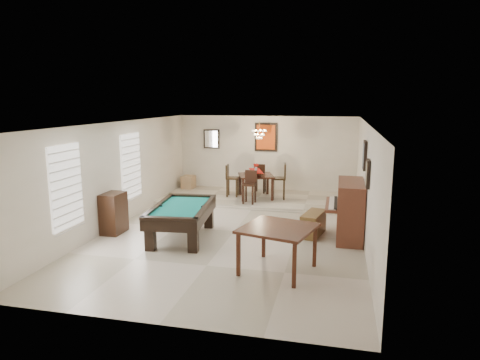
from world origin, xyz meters
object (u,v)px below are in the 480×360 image
at_px(apothecary_chest, 114,213).
at_px(dining_chair_east, 279,181).
at_px(corner_bench, 188,182).
at_px(flower_vase, 256,167).
at_px(pool_table, 182,222).
at_px(square_table, 278,249).
at_px(upright_piano, 343,210).
at_px(chandelier, 259,131).
at_px(piano_bench, 313,224).
at_px(dining_table, 256,184).
at_px(dining_chair_south, 249,187).
at_px(dining_chair_west, 233,181).
at_px(dining_chair_north, 260,178).

relative_size(apothecary_chest, dining_chair_east, 0.88).
bearing_deg(corner_bench, flower_vase, -19.60).
bearing_deg(pool_table, square_table, -36.87).
bearing_deg(square_table, dining_chair_east, 97.72).
distance_m(upright_piano, chandelier, 4.28).
bearing_deg(dining_chair_east, chandelier, -102.16).
bearing_deg(piano_bench, apothecary_chest, -168.83).
height_order(upright_piano, piano_bench, upright_piano).
height_order(dining_table, flower_vase, flower_vase).
bearing_deg(chandelier, piano_bench, -58.51).
bearing_deg(dining_chair_south, dining_table, 91.29).
bearing_deg(square_table, dining_chair_west, 112.26).
relative_size(dining_chair_west, dining_chair_east, 0.91).
xyz_separation_m(upright_piano, dining_table, (-2.62, 3.02, -0.11)).
xyz_separation_m(flower_vase, dining_chair_west, (-0.76, 0.03, -0.46)).
height_order(square_table, apothecary_chest, apothecary_chest).
distance_m(upright_piano, dining_chair_west, 4.55).
height_order(square_table, corner_bench, square_table).
distance_m(corner_bench, chandelier, 3.33).
relative_size(upright_piano, piano_bench, 1.63).
relative_size(piano_bench, dining_chair_west, 0.96).
relative_size(square_table, dining_chair_south, 1.27).
bearing_deg(apothecary_chest, upright_piano, 9.48).
xyz_separation_m(pool_table, corner_bench, (-1.57, 4.81, -0.03)).
distance_m(dining_chair_south, dining_chair_north, 1.55).
bearing_deg(square_table, upright_piano, 62.91).
bearing_deg(dining_chair_east, square_table, -0.10).
bearing_deg(dining_chair_north, corner_bench, -3.66).
bearing_deg(corner_bench, chandelier, -17.78).
bearing_deg(piano_bench, dining_chair_north, 117.37).
distance_m(dining_chair_south, chandelier, 1.80).
xyz_separation_m(flower_vase, dining_chair_south, (-0.05, -0.77, -0.48)).
height_order(dining_chair_east, corner_bench, dining_chair_east).
relative_size(dining_chair_south, corner_bench, 2.02).
xyz_separation_m(pool_table, dining_chair_west, (0.21, 3.94, 0.26)).
xyz_separation_m(pool_table, square_table, (2.41, -1.42, 0.06)).
bearing_deg(dining_chair_north, dining_chair_west, 44.03).
height_order(flower_vase, dining_chair_east, dining_chair_east).
xyz_separation_m(dining_chair_east, chandelier, (-0.63, 0.05, 1.53)).
bearing_deg(flower_vase, dining_chair_north, 90.16).
bearing_deg(upright_piano, pool_table, -166.14).
bearing_deg(dining_table, corner_bench, 160.40).
height_order(dining_chair_south, chandelier, chandelier).
distance_m(upright_piano, dining_table, 4.00).
height_order(pool_table, apothecary_chest, apothecary_chest).
distance_m(dining_chair_east, corner_bench, 3.39).
xyz_separation_m(square_table, corner_bench, (-3.98, 6.23, -0.09)).
relative_size(apothecary_chest, dining_chair_north, 1.01).
bearing_deg(square_table, dining_chair_south, 108.03).
height_order(piano_bench, dining_chair_west, dining_chair_west).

